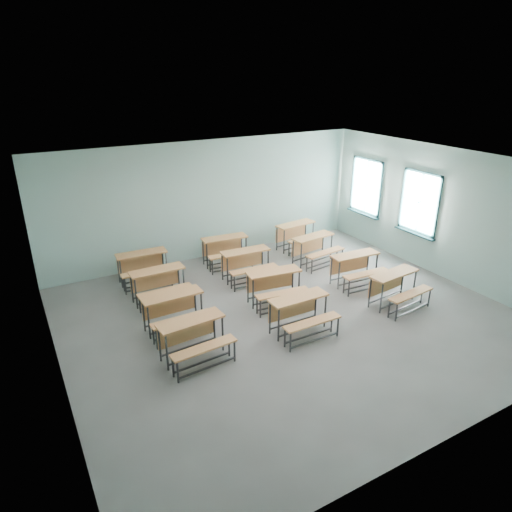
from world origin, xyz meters
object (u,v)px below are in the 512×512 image
Objects in this scene: desk_unit_r0c0 at (194,334)px; desk_unit_r0c2 at (397,285)px; desk_unit_r1c0 at (175,308)px; desk_unit_r2c2 at (315,246)px; desk_unit_r3c1 at (226,247)px; desk_unit_r3c0 at (143,263)px; desk_unit_r0c1 at (301,310)px; desk_unit_r1c1 at (276,283)px; desk_unit_r1c2 at (357,265)px; desk_unit_r3c2 at (298,232)px; desk_unit_r2c0 at (159,281)px; desk_unit_r2c1 at (247,261)px.

desk_unit_r0c0 and desk_unit_r0c2 have the same top height.
desk_unit_r1c0 is 0.94× the size of desk_unit_r2c2.
desk_unit_r3c1 is at bearing 45.67° from desk_unit_r1c0.
desk_unit_r0c2 is 2.80m from desk_unit_r2c2.
desk_unit_r0c2 and desk_unit_r3c0 have the same top height.
desk_unit_r0c0 is 1.05× the size of desk_unit_r0c1.
desk_unit_r1c1 is 1.02× the size of desk_unit_r3c1.
desk_unit_r1c2 is at bearing -44.18° from desk_unit_r3c1.
desk_unit_r1c2 is (4.60, 0.96, 0.00)m from desk_unit_r0c0.
desk_unit_r0c2 and desk_unit_r1c0 have the same top height.
desk_unit_r3c2 is (0.03, 3.90, 0.00)m from desk_unit_r0c2.
desk_unit_r0c1 is 0.93× the size of desk_unit_r1c1.
desk_unit_r3c1 is (2.37, 3.57, 0.00)m from desk_unit_r0c0.
desk_unit_r0c2 and desk_unit_r2c2 have the same top height.
desk_unit_r2c2 is (-0.15, 2.80, 0.00)m from desk_unit_r0c2.
desk_unit_r0c0 is 4.66m from desk_unit_r0c2.
desk_unit_r0c0 is 1.10m from desk_unit_r1c0.
desk_unit_r2c0 is at bearing -172.41° from desk_unit_r3c2.
desk_unit_r2c0 is 0.94× the size of desk_unit_r3c2.
desk_unit_r2c2 is 2.38m from desk_unit_r3c1.
desk_unit_r3c1 is 2.31m from desk_unit_r3c2.
desk_unit_r3c1 is at bearing 87.03° from desk_unit_r0c1.
desk_unit_r3c1 is at bearing 95.16° from desk_unit_r2c1.
desk_unit_r2c1 is 2.54m from desk_unit_r3c2.
desk_unit_r0c0 and desk_unit_r1c2 have the same top height.
desk_unit_r1c2 is at bearing 7.42° from desk_unit_r0c0.
desk_unit_r2c1 is (0.24, 2.68, 0.00)m from desk_unit_r0c1.
desk_unit_r3c2 is (0.08, 2.65, 0.00)m from desk_unit_r1c2.
desk_unit_r2c1 is at bearing 123.05° from desk_unit_r0c2.
desk_unit_r3c0 is at bearing 83.51° from desk_unit_r0c0.
desk_unit_r1c2 is (-0.05, 1.26, 0.00)m from desk_unit_r0c2.
desk_unit_r3c2 is at bearing 27.33° from desk_unit_r1c0.
desk_unit_r0c2 is 1.03× the size of desk_unit_r2c1.
desk_unit_r0c0 is 3.45m from desk_unit_r2c1.
desk_unit_r1c2 is (2.43, 1.17, 0.00)m from desk_unit_r0c1.
desk_unit_r0c1 is 0.99× the size of desk_unit_r2c0.
desk_unit_r2c0 is (-4.45, 1.46, 0.00)m from desk_unit_r1c2.
desk_unit_r2c1 and desk_unit_r3c1 have the same top height.
desk_unit_r1c2 is at bearing -27.31° from desk_unit_r3c0.
desk_unit_r1c0 is 2.34m from desk_unit_r1c1.
desk_unit_r1c1 is at bearing -1.63° from desk_unit_r1c0.
desk_unit_r0c1 is at bearing -58.65° from desk_unit_r3c0.
desk_unit_r0c2 is at bearing -23.37° from desk_unit_r1c1.
desk_unit_r3c0 is at bearing 133.41° from desk_unit_r0c2.
desk_unit_r3c1 is (2.24, -0.00, 0.00)m from desk_unit_r3c0.
desk_unit_r3c0 is (-2.04, 3.79, 0.00)m from desk_unit_r0c1.
desk_unit_r0c0 and desk_unit_r2c1 have the same top height.
desk_unit_r1c0 is 1.32m from desk_unit_r2c0.
desk_unit_r0c0 is 0.97× the size of desk_unit_r2c2.
desk_unit_r2c2 is at bearing 41.50° from desk_unit_r1c1.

